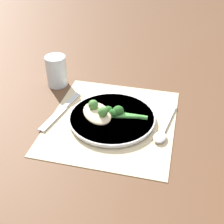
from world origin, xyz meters
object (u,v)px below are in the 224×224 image
chicken_fillet (97,113)px  knife (62,110)px  plate (112,118)px  water_glass (56,71)px  broccoli_stalk_left (120,112)px  broccoli_stalk_rear (113,113)px  spoon (162,132)px

chicken_fillet → knife: 0.12m
plate → knife: plate is taller
plate → water_glass: bearing=55.2°
broccoli_stalk_left → knife: broccoli_stalk_left is taller
chicken_fillet → broccoli_stalk_rear: size_ratio=1.30×
chicken_fillet → spoon: size_ratio=0.72×
broccoli_stalk_rear → spoon: broccoli_stalk_rear is taller
broccoli_stalk_rear → knife: broccoli_stalk_rear is taller
chicken_fillet → spoon: bearing=-95.2°
chicken_fillet → spoon: chicken_fillet is taller
broccoli_stalk_left → water_glass: size_ratio=1.01×
chicken_fillet → broccoli_stalk_rear: bearing=-72.5°
plate → broccoli_stalk_left: bearing=-72.2°
water_glass → broccoli_stalk_left: bearing=-121.2°
chicken_fillet → water_glass: water_glass is taller
broccoli_stalk_rear → broccoli_stalk_left: (0.00, -0.02, 0.00)m
plate → spoon: 0.15m
knife → broccoli_stalk_rear: bearing=-171.8°
broccoli_stalk_left → knife: bearing=89.1°
broccoli_stalk_left → spoon: (-0.03, -0.12, -0.02)m
chicken_fillet → knife: bearing=79.7°
chicken_fillet → knife: (0.02, 0.12, -0.02)m
broccoli_stalk_left → water_glass: water_glass is taller
knife → water_glass: bearing=-53.5°
broccoli_stalk_rear → broccoli_stalk_left: broccoli_stalk_left is taller
broccoli_stalk_rear → knife: bearing=77.6°
spoon → water_glass: 0.42m
broccoli_stalk_rear → knife: (0.01, 0.16, -0.02)m
broccoli_stalk_left → knife: 0.18m
spoon → plate: bearing=-0.7°
broccoli_stalk_rear → water_glass: bearing=46.4°
plate → broccoli_stalk_rear: broccoli_stalk_rear is taller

